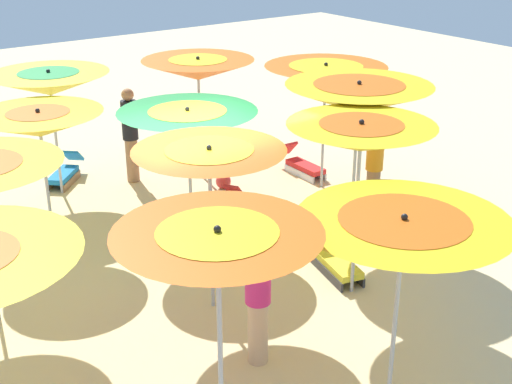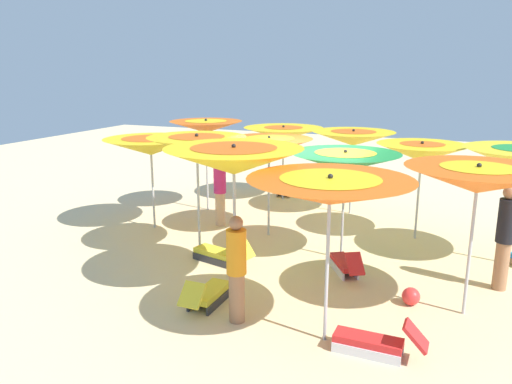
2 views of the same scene
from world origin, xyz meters
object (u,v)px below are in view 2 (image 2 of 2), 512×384
lounger_4 (375,341)px  beach_ball (411,296)px  beach_umbrella_7 (269,146)px  lounger_1 (207,294)px  beachgoer_1 (236,267)px  beach_umbrella_8 (353,138)px  beach_umbrella_10 (206,127)px  lounger_3 (222,253)px  beachgoer_0 (220,189)px  beach_umbrella_0 (330,191)px  beach_umbrella_4 (345,161)px  beach_umbrella_11 (283,133)px  beach_umbrella_3 (234,160)px  lounger_5 (285,187)px  beach_umbrella_1 (478,180)px  beach_umbrella_5 (422,152)px  beach_umbrella_9 (151,146)px  beachgoer_2 (505,236)px  lounger_2 (345,264)px  beach_umbrella_6 (197,146)px

lounger_4 → beach_ball: size_ratio=4.22×
beach_umbrella_7 → lounger_1: bearing=-84.7°
beachgoer_1 → beach_umbrella_8: bearing=-99.4°
lounger_4 → beach_umbrella_10: bearing=-44.4°
lounger_3 → beachgoer_0: size_ratio=0.78×
beach_umbrella_0 → beachgoer_0: 5.78m
beachgoer_0 → beach_umbrella_4: bearing=-52.7°
beach_umbrella_0 → lounger_4: 2.10m
beach_umbrella_11 → lounger_4: size_ratio=1.85×
beach_umbrella_3 → lounger_3: size_ratio=1.88×
beach_umbrella_0 → lounger_1: size_ratio=2.05×
lounger_1 → lounger_5: 7.71m
beach_umbrella_8 → beach_ball: bearing=-67.5°
lounger_4 → beach_ball: lounger_4 is taller
lounger_4 → beachgoer_1: bearing=-2.7°
beach_umbrella_1 → beachgoer_1: beach_umbrella_1 is taller
lounger_1 → beach_umbrella_7: bearing=6.2°
beach_umbrella_11 → beachgoer_0: (-0.57, -2.98, -1.02)m
lounger_1 → lounger_5: size_ratio=0.85×
beachgoer_0 → beach_ball: 5.50m
beachgoer_0 → lounger_4: bearing=-79.3°
lounger_3 → lounger_4: size_ratio=1.11×
beach_umbrella_5 → lounger_5: size_ratio=1.61×
beach_umbrella_0 → beach_ball: beach_umbrella_0 is taller
beach_umbrella_9 → beach_umbrella_7: bearing=11.2°
beach_umbrella_10 → beach_umbrella_4: bearing=-27.6°
beach_umbrella_4 → lounger_4: bearing=-70.0°
beach_umbrella_10 → beachgoer_0: bearing=-50.3°
beach_umbrella_1 → beachgoer_2: size_ratio=1.30×
beach_umbrella_3 → beach_umbrella_1: bearing=9.9°
beach_umbrella_3 → lounger_2: bearing=43.3°
beach_umbrella_3 → beach_umbrella_5: 4.86m
beach_umbrella_8 → lounger_2: size_ratio=1.93×
lounger_1 → lounger_2: bearing=-39.4°
beach_umbrella_1 → beach_umbrella_11: size_ratio=1.06×
lounger_4 → lounger_1: bearing=-7.8°
beach_umbrella_4 → beach_umbrella_10: 4.71m
beach_umbrella_6 → beach_umbrella_11: (0.05, 4.99, -0.34)m
beach_umbrella_6 → lounger_4: 5.02m
beach_umbrella_7 → lounger_2: size_ratio=1.98×
beach_umbrella_10 → lounger_4: size_ratio=2.00×
beach_umbrella_10 → lounger_5: 3.55m
beach_umbrella_8 → lounger_2: 4.48m
beach_umbrella_6 → beachgoer_2: beach_umbrella_6 is taller
beach_umbrella_5 → beach_umbrella_7: bearing=-161.9°
beach_umbrella_9 → lounger_3: (2.49, -1.41, -1.77)m
beach_umbrella_0 → beach_umbrella_3: 2.06m
beach_umbrella_1 → lounger_2: (-2.06, 0.86, -1.96)m
beach_umbrella_8 → beach_umbrella_0: bearing=-81.2°
beach_umbrella_5 → beach_umbrella_0: bearing=-98.9°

